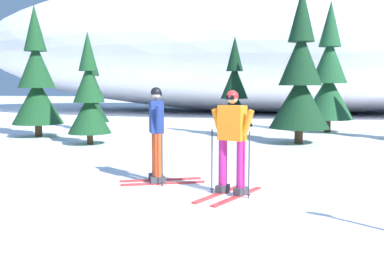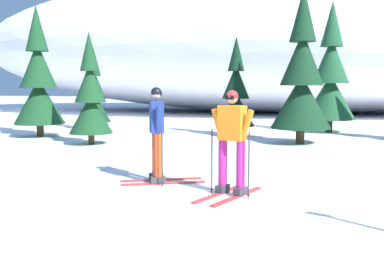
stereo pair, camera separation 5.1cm
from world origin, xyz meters
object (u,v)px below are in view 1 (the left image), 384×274
pine_tree_left (93,96)px  pine_tree_center_right (300,79)px  pine_tree_right (329,78)px  skier_orange_jacket (232,140)px  pine_tree_center (234,95)px  skier_navy_jacket (157,132)px  pine_tree_center_left (89,98)px  pine_tree_far_left (37,82)px

pine_tree_left → pine_tree_center_right: pine_tree_center_right is taller
pine_tree_center_right → pine_tree_right: bearing=73.1°
pine_tree_center_right → pine_tree_right: 4.05m
skier_orange_jacket → pine_tree_left: pine_tree_left is taller
pine_tree_right → pine_tree_center: bearing=-149.2°
skier_navy_jacket → pine_tree_center_left: (-3.71, 5.01, 0.50)m
pine_tree_center_left → pine_tree_center: (4.19, 3.42, 0.04)m
skier_navy_jacket → pine_tree_left: size_ratio=0.54×
pine_tree_left → pine_tree_far_left: bearing=-110.5°
skier_navy_jacket → pine_tree_center: pine_tree_center is taller
pine_tree_left → pine_tree_center_right: bearing=-17.1°
pine_tree_center → pine_tree_right: (3.49, 2.09, 0.63)m
skier_orange_jacket → pine_tree_center_left: size_ratio=0.51×
pine_tree_center_left → skier_navy_jacket: bearing=-53.5°
pine_tree_center_right → pine_tree_center: bearing=142.3°
pine_tree_center_left → pine_tree_right: bearing=35.7°
skier_orange_jacket → pine_tree_center: (-1.05, 9.12, 0.56)m
pine_tree_left → pine_tree_center_right: 8.68m
skier_navy_jacket → skier_orange_jacket: (1.54, -0.69, -0.02)m
pine_tree_left → pine_tree_right: pine_tree_right is taller
pine_tree_left → pine_tree_center: (5.96, -0.76, 0.09)m
pine_tree_far_left → skier_navy_jacket: bearing=-45.6°
skier_orange_jacket → pine_tree_right: size_ratio=0.35×
pine_tree_far_left → pine_tree_left: size_ratio=1.37×
pine_tree_center_right → pine_tree_right: size_ratio=0.96×
skier_navy_jacket → pine_tree_far_left: size_ratio=0.39×
skier_navy_jacket → pine_tree_right: size_ratio=0.36×
skier_orange_jacket → pine_tree_right: pine_tree_right is taller
skier_orange_jacket → pine_tree_left: bearing=125.4°
skier_orange_jacket → pine_tree_center_right: 7.52m
pine_tree_center_left → pine_tree_center_right: pine_tree_center_right is taller
skier_navy_jacket → pine_tree_far_left: bearing=134.4°
skier_orange_jacket → pine_tree_center_left: pine_tree_center_left is taller
skier_orange_jacket → pine_tree_center_left: (-5.24, 5.69, 0.52)m
pine_tree_center → pine_tree_right: size_ratio=0.71×
skier_orange_jacket → pine_tree_left: 12.12m
pine_tree_left → pine_tree_center_left: 4.54m
pine_tree_center → pine_tree_left: bearing=172.8°
pine_tree_left → pine_tree_center: pine_tree_center is taller
pine_tree_far_left → pine_tree_right: pine_tree_right is taller
pine_tree_left → skier_navy_jacket: bearing=-59.2°
skier_navy_jacket → pine_tree_center_right: pine_tree_center_right is taller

